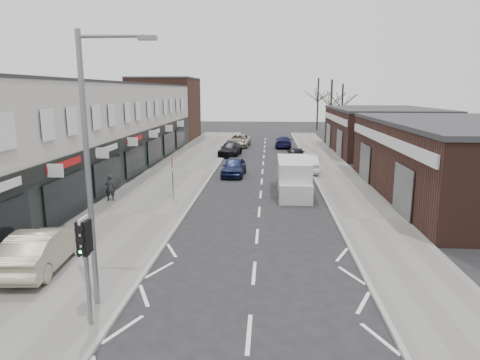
% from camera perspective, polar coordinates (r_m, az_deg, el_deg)
% --- Properties ---
extents(ground, '(160.00, 160.00, 0.00)m').
position_cam_1_polar(ground, '(14.11, 1.59, -15.57)').
color(ground, black).
rests_on(ground, ground).
extents(pavement_left, '(5.50, 64.00, 0.12)m').
position_cam_1_polar(pavement_left, '(35.85, -7.83, 1.38)').
color(pavement_left, slate).
rests_on(pavement_left, ground).
extents(pavement_right, '(3.50, 64.00, 0.12)m').
position_cam_1_polar(pavement_right, '(35.51, 12.35, 1.11)').
color(pavement_right, slate).
rests_on(pavement_right, ground).
extents(shop_terrace_left, '(8.00, 41.00, 7.10)m').
position_cam_1_polar(shop_terrace_left, '(35.06, -19.77, 6.32)').
color(shop_terrace_left, beige).
rests_on(shop_terrace_left, ground).
extents(brick_block_far, '(8.00, 10.00, 8.00)m').
position_cam_1_polar(brick_block_far, '(59.24, -9.92, 9.24)').
color(brick_block_far, '#4A2B1F').
rests_on(brick_block_far, ground).
extents(right_unit_near, '(10.00, 18.00, 4.50)m').
position_cam_1_polar(right_unit_near, '(29.43, 27.96, 2.15)').
color(right_unit_near, '#3B221B').
rests_on(right_unit_near, ground).
extents(right_unit_far, '(10.00, 16.00, 4.50)m').
position_cam_1_polar(right_unit_far, '(48.24, 18.39, 6.18)').
color(right_unit_far, '#3B221B').
rests_on(right_unit_far, ground).
extents(tree_far_a, '(3.60, 3.60, 8.00)m').
position_cam_1_polar(tree_far_a, '(61.46, 11.86, 5.51)').
color(tree_far_a, '#382D26').
rests_on(tree_far_a, ground).
extents(tree_far_b, '(3.60, 3.60, 7.50)m').
position_cam_1_polar(tree_far_b, '(67.74, 13.28, 6.01)').
color(tree_far_b, '#382D26').
rests_on(tree_far_b, ground).
extents(tree_far_c, '(3.60, 3.60, 8.50)m').
position_cam_1_polar(tree_far_c, '(73.25, 10.20, 6.55)').
color(tree_far_c, '#382D26').
rests_on(tree_far_c, ground).
extents(traffic_light, '(0.28, 0.60, 3.10)m').
position_cam_1_polar(traffic_light, '(12.27, -19.97, -8.31)').
color(traffic_light, slate).
rests_on(traffic_light, pavement_left).
extents(street_lamp, '(2.23, 0.22, 8.00)m').
position_cam_1_polar(street_lamp, '(12.87, -19.02, 2.82)').
color(street_lamp, slate).
rests_on(street_lamp, pavement_left).
extents(warning_sign, '(0.12, 0.80, 2.70)m').
position_cam_1_polar(warning_sign, '(25.52, -8.94, 2.00)').
color(warning_sign, slate).
rests_on(warning_sign, pavement_left).
extents(white_van, '(2.02, 5.65, 2.20)m').
position_cam_1_polar(white_van, '(27.52, 7.16, 0.31)').
color(white_van, silver).
rests_on(white_van, ground).
extents(sedan_on_pavement, '(1.97, 4.63, 1.49)m').
position_cam_1_polar(sedan_on_pavement, '(17.35, -24.95, -8.26)').
color(sedan_on_pavement, '#9D987E').
rests_on(sedan_on_pavement, pavement_left).
extents(pedestrian, '(0.64, 0.50, 1.55)m').
position_cam_1_polar(pedestrian, '(26.27, -16.95, -1.00)').
color(pedestrian, black).
rests_on(pedestrian, pavement_left).
extents(parked_car_left_a, '(1.89, 4.22, 1.41)m').
position_cam_1_polar(parked_car_left_a, '(33.18, -0.82, 1.78)').
color(parked_car_left_a, '#141C3F').
rests_on(parked_car_left_a, ground).
extents(parked_car_left_b, '(2.36, 4.85, 1.36)m').
position_cam_1_polar(parked_car_left_b, '(43.48, -1.29, 4.14)').
color(parked_car_left_b, black).
rests_on(parked_car_left_b, ground).
extents(parked_car_left_c, '(2.67, 5.26, 1.42)m').
position_cam_1_polar(parked_car_left_c, '(50.66, -0.10, 5.27)').
color(parked_car_left_c, '#B4A690').
rests_on(parked_car_left_c, ground).
extents(parked_car_right_a, '(1.61, 4.60, 1.52)m').
position_cam_1_polar(parked_car_right_a, '(34.74, 8.81, 2.19)').
color(parked_car_right_a, silver).
rests_on(parked_car_right_a, ground).
extents(parked_car_right_b, '(1.84, 4.16, 1.39)m').
position_cam_1_polar(parked_car_right_b, '(40.20, 7.48, 3.44)').
color(parked_car_right_b, black).
rests_on(parked_car_right_b, ground).
extents(parked_car_right_c, '(2.05, 4.65, 1.33)m').
position_cam_1_polar(parked_car_right_c, '(50.21, 5.83, 5.10)').
color(parked_car_right_c, '#131238').
rests_on(parked_car_right_c, ground).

